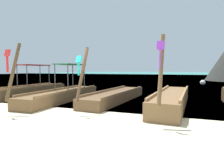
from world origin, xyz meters
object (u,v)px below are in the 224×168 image
at_px(longtail_boat_yellow_ribbon, 25,91).
at_px(longtail_boat_red_ribbon, 63,94).
at_px(mooring_buoy_near, 203,83).
at_px(longtail_boat_turquoise_ribbon, 116,96).
at_px(longtail_boat_violet_ribbon, 172,99).

distance_m(longtail_boat_yellow_ribbon, longtail_boat_red_ribbon, 3.25).
bearing_deg(mooring_buoy_near, longtail_boat_red_ribbon, -120.09).
bearing_deg(longtail_boat_turquoise_ribbon, mooring_buoy_near, 67.67).
bearing_deg(longtail_boat_red_ribbon, mooring_buoy_near, 59.91).
relative_size(longtail_boat_red_ribbon, longtail_boat_violet_ribbon, 1.02).
distance_m(longtail_boat_red_ribbon, longtail_boat_turquoise_ribbon, 2.81).
height_order(longtail_boat_yellow_ribbon, longtail_boat_red_ribbon, longtail_boat_yellow_ribbon).
distance_m(longtail_boat_turquoise_ribbon, longtail_boat_violet_ribbon, 2.93).
bearing_deg(longtail_boat_yellow_ribbon, longtail_boat_turquoise_ribbon, 3.06).
bearing_deg(longtail_boat_violet_ribbon, longtail_boat_red_ribbon, -176.91).
distance_m(longtail_boat_red_ribbon, longtail_boat_violet_ribbon, 5.55).
height_order(longtail_boat_yellow_ribbon, mooring_buoy_near, longtail_boat_yellow_ribbon).
relative_size(longtail_boat_turquoise_ribbon, longtail_boat_violet_ribbon, 1.01).
height_order(longtail_boat_red_ribbon, longtail_boat_violet_ribbon, longtail_boat_violet_ribbon).
bearing_deg(longtail_boat_red_ribbon, longtail_boat_turquoise_ribbon, 17.83).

